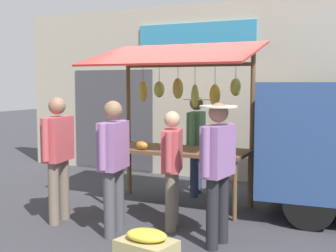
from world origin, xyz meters
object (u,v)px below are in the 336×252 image
object	(u,v)px
shopper_with_ponytail	(114,158)
shopper_in_striped_shirt	(58,150)
produce_crate_near	(147,251)
market_stall	(178,104)
vendor_with_sunhat	(196,137)
shopper_with_shopping_bag	(218,162)
shopper_in_grey_tee	(172,162)

from	to	relation	value
shopper_with_ponytail	shopper_in_striped_shirt	bearing A→B (deg)	74.41
shopper_with_ponytail	produce_crate_near	bearing A→B (deg)	-139.40
market_stall	vendor_with_sunhat	distance (m)	0.92
shopper_with_shopping_bag	market_stall	bearing A→B (deg)	44.82
shopper_with_shopping_bag	shopper_in_striped_shirt	xyz separation A→B (m)	(2.24, 0.02, 0.00)
shopper_in_grey_tee	shopper_with_ponytail	bearing A→B (deg)	117.24
shopper_in_striped_shirt	shopper_in_grey_tee	size ratio (longest dim) A/B	1.11
shopper_in_grey_tee	produce_crate_near	xyz separation A→B (m)	(-0.30, 1.28, -0.68)
shopper_with_shopping_bag	shopper_in_grey_tee	xyz separation A→B (m)	(0.74, -0.37, -0.12)
shopper_in_grey_tee	shopper_with_ponytail	world-z (taller)	shopper_with_ponytail
market_stall	vendor_with_sunhat	size ratio (longest dim) A/B	1.52
market_stall	shopper_with_ponytail	size ratio (longest dim) A/B	1.51
vendor_with_sunhat	shopper_in_grey_tee	world-z (taller)	vendor_with_sunhat
shopper_in_grey_tee	shopper_with_shopping_bag	bearing A→B (deg)	-132.99
shopper_with_shopping_bag	shopper_in_grey_tee	distance (m)	0.84
shopper_in_grey_tee	vendor_with_sunhat	bearing A→B (deg)	-4.74
produce_crate_near	shopper_with_ponytail	bearing A→B (deg)	-41.75
shopper_in_striped_shirt	shopper_with_ponytail	xyz separation A→B (m)	(-0.95, 0.13, -0.02)
market_stall	vendor_with_sunhat	world-z (taller)	market_stall
shopper_with_ponytail	produce_crate_near	size ratio (longest dim) A/B	2.62
market_stall	produce_crate_near	distance (m)	2.80
shopper_in_grey_tee	market_stall	bearing A→B (deg)	3.57
shopper_in_striped_shirt	shopper_with_ponytail	size ratio (longest dim) A/B	1.02
shopper_in_striped_shirt	produce_crate_near	world-z (taller)	shopper_in_striped_shirt
shopper_with_shopping_bag	shopper_in_grey_tee	bearing A→B (deg)	70.07
shopper_in_striped_shirt	shopper_with_ponytail	distance (m)	0.96
shopper_in_striped_shirt	produce_crate_near	distance (m)	2.16
market_stall	shopper_in_grey_tee	size ratio (longest dim) A/B	1.65
vendor_with_sunhat	shopper_in_striped_shirt	size ratio (longest dim) A/B	0.98
market_stall	vendor_with_sunhat	xyz separation A→B (m)	(-0.02, -0.71, -0.58)
vendor_with_sunhat	produce_crate_near	xyz separation A→B (m)	(-0.67, 3.05, -0.79)
shopper_with_shopping_bag	vendor_with_sunhat	bearing A→B (deg)	33.96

